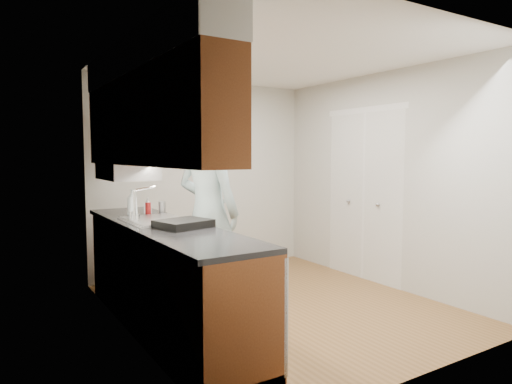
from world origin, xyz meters
The scene contains 15 objects.
floor centered at (0.00, 0.00, 0.00)m, with size 3.50×3.50×0.00m, color brown.
ceiling centered at (0.00, 0.00, 2.50)m, with size 3.50×3.50×0.00m, color white.
wall_left centered at (-1.50, 0.00, 1.25)m, with size 0.02×3.50×2.50m, color #BAB9AE.
wall_right centered at (1.50, 0.00, 1.25)m, with size 0.02×3.50×2.50m, color #BAB9AE.
wall_back centered at (0.00, 1.75, 1.25)m, with size 3.00×0.02×2.50m, color #BAB9AE.
counter centered at (-1.20, 0.00, 0.49)m, with size 0.64×2.80×1.30m.
upper_cabinets centered at (-1.33, 0.05, 1.95)m, with size 0.47×2.80×1.21m.
closet_door centered at (1.49, 0.30, 1.02)m, with size 0.02×1.22×2.05m, color white.
floor_mat centered at (-0.63, 0.31, 0.01)m, with size 0.56×0.96×0.02m, color #555658.
person centered at (-0.63, 0.31, 1.10)m, with size 0.76×0.51×2.16m, color #89A3A7.
soap_bottle_a centered at (-1.30, 0.60, 1.08)m, with size 0.10×0.10×0.27m, color silver.
soap_bottle_b centered at (-1.09, 0.77, 1.02)m, with size 0.08×0.08×0.17m, color silver.
soda_can centered at (-1.09, 0.75, 1.00)m, with size 0.06×0.06×0.11m, color red.
steel_can centered at (-0.98, 0.66, 1.00)m, with size 0.07×0.07×0.13m, color #A5A5AA.
dish_rack centered at (-1.14, -0.27, 0.97)m, with size 0.40×0.34×0.06m, color black.
Camera 1 is at (-2.60, -3.74, 1.54)m, focal length 32.00 mm.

